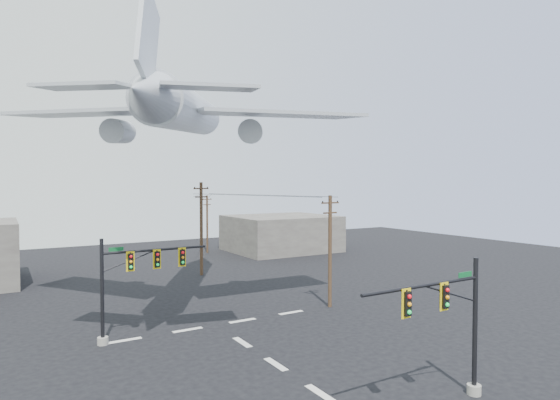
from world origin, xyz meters
TOP-DOWN VIEW (x-y plane):
  - ground at (0.00, 0.00)m, footprint 120.00×120.00m
  - lane_markings at (0.00, 5.33)m, footprint 14.00×21.20m
  - signal_mast_near at (4.44, -3.73)m, footprint 7.02×0.69m
  - signal_mast_far at (-5.64, 11.86)m, footprint 6.83×0.70m
  - utility_pole_a at (9.48, 11.84)m, footprint 1.74×0.29m
  - utility_pole_b at (5.60, 28.93)m, footprint 1.89×0.80m
  - utility_pole_c at (12.11, 43.38)m, footprint 1.57×0.66m
  - power_lines at (8.16, 27.87)m, footprint 8.14×31.54m
  - airliner at (-0.30, 16.91)m, footprint 24.39×26.66m
  - building_right at (22.00, 40.00)m, footprint 14.00×12.00m

SIDE VIEW (x-z plane):
  - ground at x=0.00m, z-range 0.00..0.00m
  - lane_markings at x=0.00m, z-range 0.01..0.01m
  - building_right at x=22.00m, z-range 0.00..5.00m
  - signal_mast_near at x=4.44m, z-range 0.28..6.53m
  - signal_mast_far at x=-5.64m, z-range 0.44..6.78m
  - utility_pole_c at x=12.11m, z-range 0.19..8.15m
  - utility_pole_a at x=9.48m, z-range 0.20..8.88m
  - utility_pole_b at x=5.60m, z-range 0.23..9.96m
  - power_lines at x=8.16m, z-range 8.19..8.56m
  - airliner at x=-0.30m, z-range 11.24..18.75m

